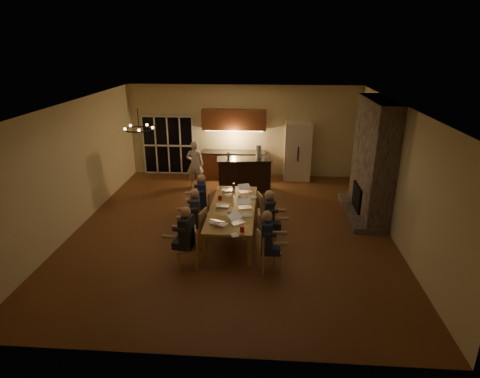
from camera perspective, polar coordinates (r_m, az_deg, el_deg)
name	(u,v)px	position (r m, az deg, el deg)	size (l,w,h in m)	color
floor	(232,229)	(10.46, -1.15, -5.67)	(9.00, 9.00, 0.00)	brown
back_wall	(243,131)	(14.22, 0.47, 8.22)	(8.00, 0.04, 3.20)	beige
left_wall	(73,167)	(10.98, -22.63, 2.96)	(0.04, 9.00, 3.20)	beige
right_wall	(399,174)	(10.31, 21.64, 2.03)	(0.04, 9.00, 3.20)	beige
ceiling	(231,103)	(9.50, -1.29, 12.06)	(8.00, 9.00, 0.04)	white
french_doors	(168,145)	(14.72, -10.16, 6.12)	(1.86, 0.08, 2.10)	black
fireplace	(373,160)	(11.33, 18.40, 4.00)	(0.58, 2.50, 3.20)	#716359
kitchenette	(234,144)	(14.03, -0.85, 6.36)	(2.24, 0.68, 2.40)	brown
refrigerator	(297,151)	(14.01, 8.18, 5.30)	(0.90, 0.68, 2.00)	beige
dining_table	(233,221)	(10.00, -1.05, -4.57)	(1.10, 3.01, 0.75)	#AB8144
bar_island	(244,175)	(12.89, 0.62, 2.05)	(1.74, 0.68, 1.08)	black
chair_left_near	(187,248)	(8.70, -7.60, -8.27)	(0.44, 0.44, 0.89)	tan
chair_left_mid	(195,227)	(9.60, -6.35, -5.35)	(0.44, 0.44, 0.89)	tan
chair_left_far	(202,207)	(10.69, -5.45, -2.55)	(0.44, 0.44, 0.89)	tan
chair_right_near	(269,251)	(8.53, 4.16, -8.77)	(0.44, 0.44, 0.89)	tan
chair_right_mid	(267,229)	(9.44, 3.93, -5.72)	(0.44, 0.44, 0.89)	tan
chair_right_far	(267,209)	(10.54, 3.87, -2.86)	(0.44, 0.44, 0.89)	tan
person_left_near	(187,237)	(8.60, -7.57, -6.81)	(0.60, 0.60, 1.38)	#24272E
person_right_near	(266,242)	(8.36, 3.79, -7.48)	(0.60, 0.60, 1.38)	navy
person_left_mid	(195,216)	(9.55, -6.36, -3.88)	(0.60, 0.60, 1.38)	#34393E
person_right_mid	(269,218)	(9.42, 4.09, -4.15)	(0.60, 0.60, 1.38)	#24272E
person_left_far	(202,199)	(10.55, -5.43, -1.43)	(0.60, 0.60, 1.38)	navy
standing_person	(195,164)	(13.28, -6.41, 3.55)	(0.57, 0.37, 1.56)	silver
chandelier	(139,129)	(9.23, -14.17, 8.25)	(0.65, 0.65, 0.03)	black
laptop_a	(220,219)	(8.92, -2.86, -4.35)	(0.32, 0.28, 0.23)	silver
laptop_b	(237,218)	(8.97, -0.37, -4.20)	(0.32, 0.28, 0.23)	silver
laptop_c	(223,202)	(9.87, -2.47, -1.84)	(0.32, 0.28, 0.23)	silver
laptop_d	(245,203)	(9.77, 0.71, -2.05)	(0.32, 0.28, 0.23)	silver
laptop_e	(227,187)	(10.89, -1.86, 0.33)	(0.32, 0.28, 0.23)	silver
laptop_f	(245,188)	(10.79, 0.77, 0.14)	(0.32, 0.28, 0.23)	silver
mug_front	(229,213)	(9.39, -1.57, -3.44)	(0.08, 0.08, 0.10)	silver
mug_mid	(240,196)	(10.37, -0.03, -1.07)	(0.07, 0.07, 0.10)	silver
mug_back	(223,192)	(10.66, -2.36, -0.49)	(0.08, 0.08, 0.10)	silver
redcup_near	(242,229)	(8.60, 0.31, -5.73)	(0.09, 0.09, 0.12)	#AF0D0B
redcup_mid	(220,198)	(10.28, -2.87, -1.24)	(0.10, 0.10, 0.12)	#AF0D0B
can_silver	(231,217)	(9.18, -1.31, -3.95)	(0.06, 0.06, 0.12)	#B2B2B7
can_cola	(234,185)	(11.13, -0.90, 0.50)	(0.07, 0.07, 0.12)	#3F0F0C
plate_near	(247,215)	(9.38, 0.96, -3.75)	(0.24, 0.24, 0.02)	silver
plate_left	(215,222)	(9.04, -3.61, -4.75)	(0.28, 0.28, 0.02)	silver
plate_far	(252,197)	(10.44, 1.77, -1.18)	(0.24, 0.24, 0.02)	silver
notepad	(235,235)	(8.47, -0.78, -6.55)	(0.14, 0.20, 0.01)	white
bar_bottle	(228,156)	(12.64, -1.66, 4.78)	(0.08, 0.08, 0.24)	#99999E
bar_blender	(258,152)	(12.79, 2.64, 5.33)	(0.13, 0.13, 0.40)	silver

